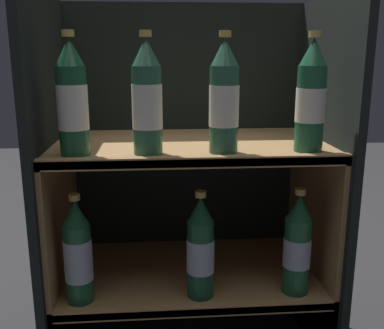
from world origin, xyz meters
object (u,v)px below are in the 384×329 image
(bottle_upper_front_0, at_px, (72,101))
(bottle_upper_front_2, at_px, (224,99))
(bottle_lower_front_1, at_px, (200,250))
(bottle_lower_front_0, at_px, (78,254))
(bottle_upper_front_1, at_px, (147,100))
(bottle_upper_front_3, at_px, (311,99))
(bottle_lower_front_2, at_px, (297,246))

(bottle_upper_front_0, height_order, bottle_upper_front_2, same)
(bottle_lower_front_1, bearing_deg, bottle_lower_front_0, 180.00)
(bottle_upper_front_2, bearing_deg, bottle_upper_front_1, 180.00)
(bottle_lower_front_1, bearing_deg, bottle_upper_front_2, 0.00)
(bottle_upper_front_0, xyz_separation_m, bottle_upper_front_1, (0.16, 0.00, -0.00))
(bottle_upper_front_1, height_order, bottle_upper_front_3, same)
(bottle_upper_front_0, height_order, bottle_lower_front_0, bottle_upper_front_0)
(bottle_lower_front_0, bearing_deg, bottle_lower_front_2, -0.00)
(bottle_upper_front_2, height_order, bottle_lower_front_1, bottle_upper_front_2)
(bottle_upper_front_0, bearing_deg, bottle_upper_front_3, 0.00)
(bottle_upper_front_0, distance_m, bottle_upper_front_3, 0.53)
(bottle_upper_front_3, bearing_deg, bottle_lower_front_2, 180.00)
(bottle_upper_front_2, xyz_separation_m, bottle_lower_front_1, (-0.05, 0.00, -0.36))
(bottle_upper_front_3, xyz_separation_m, bottle_lower_front_1, (-0.25, 0.00, -0.36))
(bottle_upper_front_2, relative_size, bottle_upper_front_3, 1.00)
(bottle_upper_front_1, height_order, bottle_upper_front_2, same)
(bottle_upper_front_1, bearing_deg, bottle_lower_front_2, 0.00)
(bottle_upper_front_1, height_order, bottle_lower_front_1, bottle_upper_front_1)
(bottle_lower_front_0, xyz_separation_m, bottle_lower_front_1, (0.29, -0.00, 0.00))
(bottle_upper_front_1, bearing_deg, bottle_lower_front_1, 0.00)
(bottle_lower_front_1, bearing_deg, bottle_upper_front_0, 180.00)
(bottle_upper_front_3, distance_m, bottle_lower_front_0, 0.65)
(bottle_upper_front_3, xyz_separation_m, bottle_lower_front_2, (-0.01, 0.00, -0.36))
(bottle_lower_front_0, bearing_deg, bottle_upper_front_1, -0.00)
(bottle_lower_front_0, bearing_deg, bottle_upper_front_3, -0.00)
(bottle_upper_front_1, height_order, bottle_lower_front_0, bottle_upper_front_1)
(bottle_upper_front_2, distance_m, bottle_lower_front_0, 0.49)
(bottle_upper_front_0, bearing_deg, bottle_lower_front_0, 180.00)
(bottle_upper_front_0, relative_size, bottle_lower_front_1, 1.00)
(bottle_upper_front_3, bearing_deg, bottle_lower_front_0, 180.00)
(bottle_upper_front_2, xyz_separation_m, bottle_lower_front_2, (0.19, 0.00, -0.36))
(bottle_upper_front_1, relative_size, bottle_lower_front_1, 1.00)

